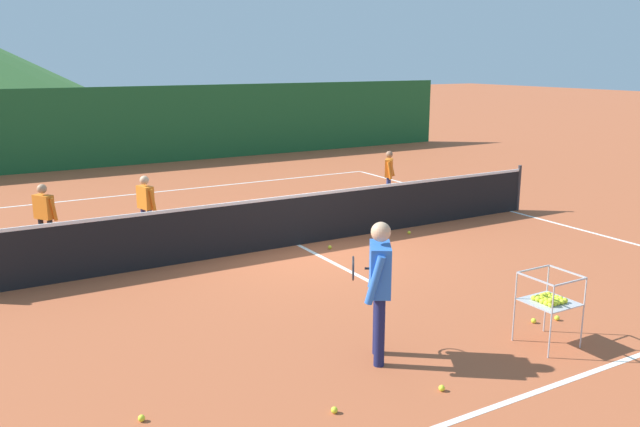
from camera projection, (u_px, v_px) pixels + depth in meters
name	position (u px, v px, depth m)	size (l,w,h in m)	color
ground_plane	(298.00, 245.00, 12.24)	(120.00, 120.00, 0.00)	#B25633
line_baseline_near	(565.00, 381.00, 7.06)	(11.10, 0.08, 0.01)	white
line_baseline_far	(188.00, 189.00, 17.52)	(11.10, 0.08, 0.01)	white
line_sideline_east	(511.00, 211.00, 14.95)	(0.08, 12.42, 0.01)	white
line_service_center	(298.00, 245.00, 12.24)	(0.08, 5.75, 0.01)	white
tennis_net	(298.00, 219.00, 12.13)	(11.60, 0.08, 1.05)	#333338
instructor	(379.00, 278.00, 7.37)	(0.55, 0.82, 1.65)	#191E4C
student_0	(44.00, 211.00, 11.65)	(0.39, 0.50, 1.25)	black
student_1	(146.00, 202.00, 12.41)	(0.29, 0.52, 1.26)	navy
student_2	(389.00, 171.00, 15.80)	(0.45, 0.46, 1.25)	navy
ball_cart	(549.00, 300.00, 7.86)	(0.58, 0.58, 0.90)	#B7B7BC
tennis_ball_0	(334.00, 410.00, 6.43)	(0.07, 0.07, 0.07)	yellow
tennis_ball_1	(409.00, 232.00, 12.99)	(0.07, 0.07, 0.07)	yellow
tennis_ball_2	(557.00, 318.00, 8.71)	(0.07, 0.07, 0.07)	yellow
tennis_ball_3	(330.00, 247.00, 11.98)	(0.07, 0.07, 0.07)	yellow
tennis_ball_4	(442.00, 388.00, 6.86)	(0.07, 0.07, 0.07)	yellow
tennis_ball_5	(534.00, 321.00, 8.62)	(0.07, 0.07, 0.07)	yellow
tennis_ball_6	(141.00, 418.00, 6.28)	(0.07, 0.07, 0.07)	yellow
windscreen_fence	(138.00, 126.00, 21.30)	(24.43, 0.08, 2.55)	#1E5B2D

